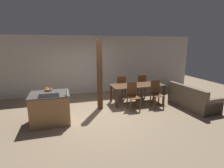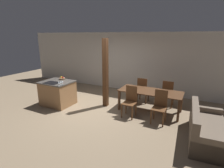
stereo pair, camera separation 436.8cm
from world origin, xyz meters
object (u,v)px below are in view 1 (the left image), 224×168
object	(u,v)px
dining_table	(137,87)
dining_chair_far_right	(141,85)
wine_glass_near	(67,92)
wine_glass_middle	(67,91)
couch	(192,100)
dining_chair_far_left	(121,87)
timber_post	(100,75)
wine_glass_far	(67,90)
kitchen_island	(51,108)
dining_chair_near_left	(133,95)
dining_chair_near_right	(156,93)
fruit_bowl	(48,89)

from	to	relation	value
dining_table	dining_chair_far_right	distance (m)	0.83
wine_glass_near	wine_glass_middle	xyz separation A→B (m)	(0.00, 0.08, 0.00)
couch	dining_chair_far_left	bearing A→B (deg)	47.59
wine_glass_near	couch	size ratio (longest dim) A/B	0.08
dining_chair_far_right	timber_post	xyz separation A→B (m)	(-2.07, -0.94, 0.72)
wine_glass_far	kitchen_island	bearing A→B (deg)	154.35
couch	dining_chair_near_left	bearing A→B (deg)	75.20
wine_glass_near	dining_chair_near_right	size ratio (longest dim) A/B	0.14
kitchen_island	dining_chair_near_right	world-z (taller)	dining_chair_near_right
dining_chair_near_left	couch	distance (m)	2.26
wine_glass_far	dining_chair_near_right	size ratio (longest dim) A/B	0.14
dining_chair_near_left	dining_chair_far_right	xyz separation A→B (m)	(0.95, 1.34, 0.00)
wine_glass_middle	wine_glass_far	xyz separation A→B (m)	(0.00, 0.08, 0.00)
fruit_bowl	dining_chair_far_left	world-z (taller)	fruit_bowl
dining_chair_far_left	kitchen_island	bearing A→B (deg)	30.68
couch	timber_post	size ratio (longest dim) A/B	0.77
kitchen_island	dining_table	bearing A→B (deg)	16.86
dining_chair_far_left	timber_post	distance (m)	1.63
dining_chair_near_left	dining_chair_near_right	world-z (taller)	same
timber_post	dining_chair_far_left	bearing A→B (deg)	39.93
dining_chair_near_left	couch	world-z (taller)	dining_chair_near_left
dining_table	dining_chair_near_right	xyz separation A→B (m)	(0.48, -0.67, -0.13)
dining_table	kitchen_island	bearing A→B (deg)	-163.14
wine_glass_near	timber_post	world-z (taller)	timber_post
fruit_bowl	dining_table	world-z (taller)	fruit_bowl
wine_glass_far	dining_chair_far_left	size ratio (longest dim) A/B	0.14
wine_glass_near	wine_glass_far	xyz separation A→B (m)	(0.00, 0.17, 0.00)
kitchen_island	wine_glass_middle	bearing A→B (deg)	-33.02
wine_glass_far	couch	distance (m)	4.58
fruit_bowl	dining_chair_near_right	size ratio (longest dim) A/B	0.23
dining_chair_near_right	wine_glass_far	bearing A→B (deg)	-170.26
fruit_bowl	couch	distance (m)	5.12
dining_chair_near_left	couch	size ratio (longest dim) A/B	0.53
dining_table	dining_chair_near_left	world-z (taller)	dining_chair_near_left
kitchen_island	dining_table	size ratio (longest dim) A/B	0.54
wine_glass_far	dining_chair_far_left	bearing A→B (deg)	39.40
dining_chair_near_right	dining_chair_far_right	bearing A→B (deg)	90.00
fruit_bowl	timber_post	distance (m)	1.79
wine_glass_middle	timber_post	size ratio (longest dim) A/B	0.06
dining_chair_near_right	dining_chair_far_left	bearing A→B (deg)	125.36
dining_chair_far_right	couch	size ratio (longest dim) A/B	0.53
wine_glass_middle	couch	xyz separation A→B (m)	(4.52, 0.20, -0.74)
wine_glass_near	dining_chair_far_right	xyz separation A→B (m)	(3.26, 2.07, -0.50)
wine_glass_near	wine_glass_far	world-z (taller)	same
dining_chair_far_right	kitchen_island	bearing A→B (deg)	23.90
dining_chair_near_left	dining_chair_far_right	world-z (taller)	same
wine_glass_far	dining_chair_near_left	distance (m)	2.43
dining_chair_near_right	couch	distance (m)	1.35
fruit_bowl	dining_chair_near_left	distance (m)	2.88
wine_glass_middle	fruit_bowl	bearing A→B (deg)	129.24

